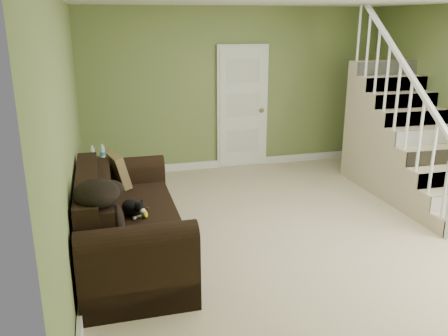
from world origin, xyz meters
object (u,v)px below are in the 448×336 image
cat (133,209)px  banana (144,213)px  sofa (125,226)px  side_table (100,178)px

cat → banana: cat is taller
sofa → cat: 0.28m
cat → banana: (0.11, -0.02, -0.05)m
side_table → cat: bearing=-81.2°
sofa → side_table: size_ratio=3.04×
sofa → cat: bearing=-58.6°
side_table → banana: 2.09m
side_table → banana: bearing=-78.2°
sofa → side_table: sofa is taller
side_table → cat: (0.31, -2.01, 0.31)m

